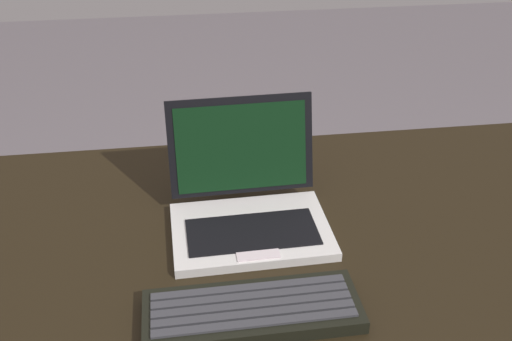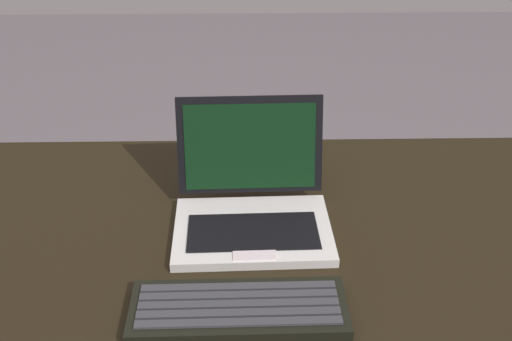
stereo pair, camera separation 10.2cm
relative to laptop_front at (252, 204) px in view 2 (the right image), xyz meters
The scene contains 4 objects.
desk 0.15m from the laptop_front, 75.20° to the right, with size 1.79×0.79×0.73m.
laptop_front is the anchor object (origin of this frame).
external_keyboard 0.25m from the laptop_front, 95.62° to the right, with size 0.34×0.13×0.03m.
coffee_mug 0.26m from the laptop_front, 91.16° to the left, with size 0.14×0.09×0.10m.
Camera 2 is at (-0.02, -0.89, 1.42)m, focal length 41.92 mm.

